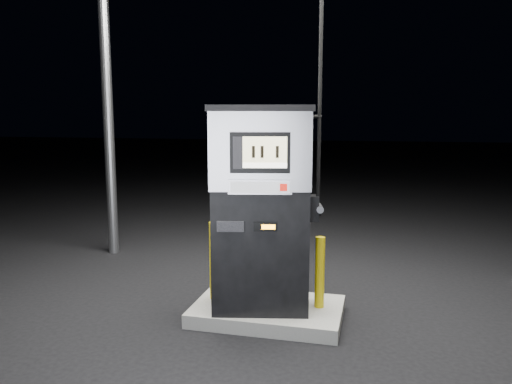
# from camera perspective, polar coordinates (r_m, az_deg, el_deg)

# --- Properties ---
(ground) EXTENTS (80.00, 80.00, 0.00)m
(ground) POSITION_cam_1_polar(r_m,az_deg,el_deg) (5.63, 1.35, -14.18)
(ground) COLOR black
(ground) RESTS_ON ground
(pump_island) EXTENTS (1.60, 1.00, 0.15)m
(pump_island) POSITION_cam_1_polar(r_m,az_deg,el_deg) (5.60, 1.35, -13.47)
(pump_island) COLOR slate
(pump_island) RESTS_ON ground
(fuel_dispenser) EXTENTS (1.24, 0.84, 4.45)m
(fuel_dispenser) POSITION_cam_1_polar(r_m,az_deg,el_deg) (5.19, 0.58, -1.72)
(fuel_dispenser) COLOR black
(fuel_dispenser) RESTS_ON pump_island
(bollard_left) EXTENTS (0.15, 0.15, 0.88)m
(bollard_left) POSITION_cam_1_polar(r_m,az_deg,el_deg) (5.64, -4.75, -7.81)
(bollard_left) COLOR #D8BB0C
(bollard_left) RESTS_ON pump_island
(bollard_right) EXTENTS (0.13, 0.13, 0.77)m
(bollard_right) POSITION_cam_1_polar(r_m,az_deg,el_deg) (5.43, 7.29, -9.09)
(bollard_right) COLOR #D8BB0C
(bollard_right) RESTS_ON pump_island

